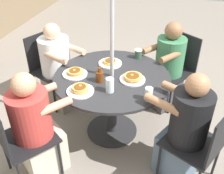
{
  "coord_description": "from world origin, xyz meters",
  "views": [
    {
      "loc": [
        -2.22,
        -0.56,
        2.13
      ],
      "look_at": [
        0.0,
        0.0,
        0.61
      ],
      "focal_mm": 42.0,
      "sensor_mm": 36.0,
      "label": 1
    }
  ],
  "objects_px": {
    "diner_north": "(37,130)",
    "pancake_plate_a": "(80,90)",
    "pancake_plate_b": "(133,78)",
    "patio_chair_north": "(17,137)",
    "patio_table": "(112,87)",
    "pancake_plate_c": "(110,63)",
    "patio_chair_west": "(49,64)",
    "drinking_glass_b": "(149,94)",
    "coffee_cup": "(138,54)",
    "patio_chair_east": "(203,142)",
    "drinking_glass_a": "(110,85)",
    "syrup_bottle": "(100,76)",
    "diner_south": "(167,70)",
    "patio_chair_south": "(177,65)",
    "diner_east": "(184,132)",
    "pancake_plate_d": "(75,73)",
    "diner_west": "(58,70)"
  },
  "relations": [
    {
      "from": "diner_north",
      "to": "drinking_glass_a",
      "type": "relative_size",
      "value": 7.91
    },
    {
      "from": "patio_chair_north",
      "to": "coffee_cup",
      "type": "distance_m",
      "value": 1.56
    },
    {
      "from": "patio_chair_south",
      "to": "coffee_cup",
      "type": "height_order",
      "value": "patio_chair_south"
    },
    {
      "from": "diner_north",
      "to": "pancake_plate_c",
      "type": "bearing_deg",
      "value": 102.01
    },
    {
      "from": "drinking_glass_b",
      "to": "drinking_glass_a",
      "type": "bearing_deg",
      "value": 83.8
    },
    {
      "from": "diner_north",
      "to": "pancake_plate_a",
      "type": "xyz_separation_m",
      "value": [
        0.33,
        -0.32,
        0.27
      ]
    },
    {
      "from": "patio_chair_north",
      "to": "diner_north",
      "type": "height_order",
      "value": "diner_north"
    },
    {
      "from": "patio_chair_east",
      "to": "pancake_plate_a",
      "type": "distance_m",
      "value": 1.17
    },
    {
      "from": "patio_chair_east",
      "to": "patio_chair_north",
      "type": "bearing_deg",
      "value": 130.24
    },
    {
      "from": "patio_chair_south",
      "to": "pancake_plate_c",
      "type": "relative_size",
      "value": 3.55
    },
    {
      "from": "coffee_cup",
      "to": "drinking_glass_b",
      "type": "distance_m",
      "value": 0.81
    },
    {
      "from": "coffee_cup",
      "to": "drinking_glass_b",
      "type": "xyz_separation_m",
      "value": [
        -0.77,
        -0.22,
        0.01
      ]
    },
    {
      "from": "patio_chair_south",
      "to": "diner_south",
      "type": "distance_m",
      "value": 0.18
    },
    {
      "from": "patio_chair_east",
      "to": "patio_chair_west",
      "type": "relative_size",
      "value": 1.0
    },
    {
      "from": "diner_east",
      "to": "drinking_glass_a",
      "type": "xyz_separation_m",
      "value": [
        0.14,
        0.71,
        0.3
      ]
    },
    {
      "from": "diner_south",
      "to": "drinking_glass_b",
      "type": "relative_size",
      "value": 9.21
    },
    {
      "from": "pancake_plate_d",
      "to": "coffee_cup",
      "type": "relative_size",
      "value": 2.51
    },
    {
      "from": "patio_chair_west",
      "to": "pancake_plate_b",
      "type": "xyz_separation_m",
      "value": [
        -0.47,
        -1.16,
        0.25
      ]
    },
    {
      "from": "pancake_plate_d",
      "to": "drinking_glass_a",
      "type": "relative_size",
      "value": 1.84
    },
    {
      "from": "pancake_plate_c",
      "to": "patio_table",
      "type": "bearing_deg",
      "value": -161.15
    },
    {
      "from": "pancake_plate_d",
      "to": "drinking_glass_b",
      "type": "xyz_separation_m",
      "value": [
        -0.25,
        -0.79,
        0.04
      ]
    },
    {
      "from": "pancake_plate_b",
      "to": "pancake_plate_d",
      "type": "distance_m",
      "value": 0.59
    },
    {
      "from": "diner_north",
      "to": "pancake_plate_d",
      "type": "bearing_deg",
      "value": 113.63
    },
    {
      "from": "patio_chair_west",
      "to": "drinking_glass_a",
      "type": "relative_size",
      "value": 6.52
    },
    {
      "from": "pancake_plate_a",
      "to": "coffee_cup",
      "type": "bearing_deg",
      "value": -26.73
    },
    {
      "from": "diner_west",
      "to": "patio_chair_north",
      "type": "bearing_deg",
      "value": 31.7
    },
    {
      "from": "pancake_plate_b",
      "to": "patio_chair_north",
      "type": "bearing_deg",
      "value": 132.65
    },
    {
      "from": "patio_table",
      "to": "diner_north",
      "type": "bearing_deg",
      "value": 142.04
    },
    {
      "from": "patio_chair_east",
      "to": "drinking_glass_b",
      "type": "relative_size",
      "value": 7.46
    },
    {
      "from": "syrup_bottle",
      "to": "patio_chair_south",
      "type": "bearing_deg",
      "value": -37.59
    },
    {
      "from": "pancake_plate_c",
      "to": "diner_south",
      "type": "bearing_deg",
      "value": -54.31
    },
    {
      "from": "diner_east",
      "to": "diner_west",
      "type": "relative_size",
      "value": 1.03
    },
    {
      "from": "diner_west",
      "to": "pancake_plate_c",
      "type": "height_order",
      "value": "diner_west"
    },
    {
      "from": "patio_table",
      "to": "syrup_bottle",
      "type": "height_order",
      "value": "syrup_bottle"
    },
    {
      "from": "patio_chair_south",
      "to": "patio_chair_east",
      "type": "bearing_deg",
      "value": 139.73
    },
    {
      "from": "pancake_plate_c",
      "to": "pancake_plate_a",
      "type": "bearing_deg",
      "value": 167.23
    },
    {
      "from": "pancake_plate_d",
      "to": "diner_north",
      "type": "bearing_deg",
      "value": 165.67
    },
    {
      "from": "patio_table",
      "to": "patio_chair_north",
      "type": "distance_m",
      "value": 1.05
    },
    {
      "from": "patio_table",
      "to": "patio_chair_north",
      "type": "bearing_deg",
      "value": 142.04
    },
    {
      "from": "diner_east",
      "to": "patio_chair_east",
      "type": "bearing_deg",
      "value": -90.0
    },
    {
      "from": "syrup_bottle",
      "to": "drinking_glass_b",
      "type": "distance_m",
      "value": 0.54
    },
    {
      "from": "patio_chair_west",
      "to": "drinking_glass_b",
      "type": "bearing_deg",
      "value": 85.94
    },
    {
      "from": "patio_chair_west",
      "to": "pancake_plate_c",
      "type": "distance_m",
      "value": 0.92
    },
    {
      "from": "diner_west",
      "to": "pancake_plate_b",
      "type": "distance_m",
      "value": 1.11
    },
    {
      "from": "pancake_plate_b",
      "to": "pancake_plate_c",
      "type": "distance_m",
      "value": 0.41
    },
    {
      "from": "patio_chair_north",
      "to": "patio_chair_west",
      "type": "xyz_separation_m",
      "value": [
        1.26,
        0.3,
        0.0
      ]
    },
    {
      "from": "diner_east",
      "to": "pancake_plate_c",
      "type": "height_order",
      "value": "diner_east"
    },
    {
      "from": "patio_table",
      "to": "pancake_plate_d",
      "type": "relative_size",
      "value": 4.7
    },
    {
      "from": "patio_chair_north",
      "to": "pancake_plate_a",
      "type": "height_order",
      "value": "patio_chair_north"
    },
    {
      "from": "patio_chair_east",
      "to": "drinking_glass_a",
      "type": "distance_m",
      "value": 0.94
    }
  ]
}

